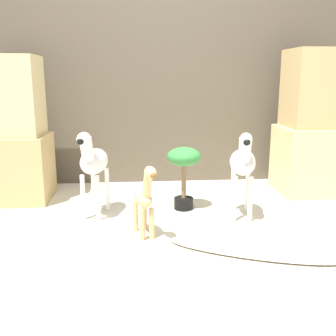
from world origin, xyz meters
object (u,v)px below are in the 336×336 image
object	(u,v)px
zebra_right	(243,162)
potted_palm_front	(184,165)
zebra_left	(93,162)
giraffe_figurine	(145,198)
surfboard	(251,249)

from	to	relation	value
zebra_right	potted_palm_front	distance (m)	0.51
zebra_left	potted_palm_front	bearing A→B (deg)	8.36
zebra_right	potted_palm_front	size ratio (longest dim) A/B	1.33
giraffe_figurine	potted_palm_front	xyz separation A→B (m)	(0.35, 0.59, 0.09)
surfboard	giraffe_figurine	bearing A→B (deg)	155.35
zebra_left	giraffe_figurine	size ratio (longest dim) A/B	1.31
zebra_right	giraffe_figurine	distance (m)	0.87
zebra_right	zebra_left	bearing A→B (deg)	173.41
zebra_left	zebra_right	bearing A→B (deg)	-6.59
zebra_right	potted_palm_front	world-z (taller)	zebra_right
zebra_left	giraffe_figurine	xyz separation A→B (m)	(0.40, -0.48, -0.17)
zebra_right	zebra_left	size ratio (longest dim) A/B	1.00
potted_palm_front	surfboard	xyz separation A→B (m)	(0.33, -0.90, -0.37)
potted_palm_front	surfboard	bearing A→B (deg)	-69.85
zebra_right	potted_palm_front	bearing A→B (deg)	150.60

